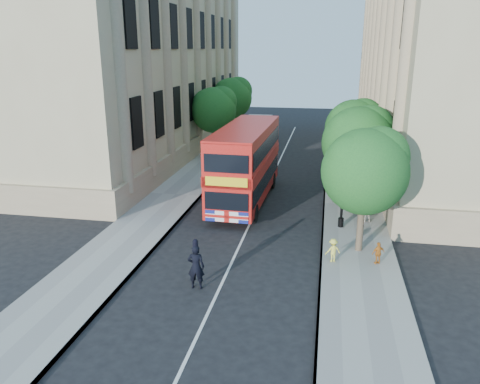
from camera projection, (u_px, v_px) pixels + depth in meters
The scene contains 17 objects.
ground at pixel (228, 270), 20.85m from camera, with size 120.00×120.00×0.00m, color black.
pavement_right at pixel (352, 205), 29.20m from camera, with size 3.50×80.00×0.12m, color gray.
pavement_left at pixel (176, 195), 31.24m from camera, with size 3.50×80.00×0.12m, color gray.
building_right at pixel (453, 54), 38.29m from camera, with size 12.00×38.00×18.00m, color tan.
building_left at pixel (136, 53), 43.18m from camera, with size 12.00×38.00×18.00m, color tan.
tree_right_near at pixel (366, 167), 21.41m from camera, with size 4.00×4.00×6.08m.
tree_right_mid at pixel (359, 139), 26.99m from camera, with size 4.20×4.20×6.37m.
tree_right_far at pixel (354, 125), 32.66m from camera, with size 4.00×4.00×6.15m.
tree_left_far at pixel (214, 107), 41.29m from camera, with size 4.00×4.00×6.30m.
tree_left_back at pixel (232, 96), 48.72m from camera, with size 4.20×4.20×6.65m.
lamp_post at pixel (343, 185), 24.86m from camera, with size 0.32×0.32×5.16m.
double_decker_bus at pixel (246, 162), 29.32m from camera, with size 3.01×10.39×4.77m.
box_van at pixel (236, 166), 34.01m from camera, with size 2.18×4.68×2.61m.
police_constable at pixel (196, 267), 18.99m from camera, with size 0.70×0.46×1.91m, color black.
woman_pedestrian at pixel (365, 209), 26.13m from camera, with size 0.72×0.56×1.48m, color beige.
child_a at pixel (378, 253), 21.01m from camera, with size 0.61×0.25×1.04m, color #C67122.
child_b at pixel (333, 250), 21.23m from camera, with size 0.71×0.41×1.10m, color #E1DA4C.
Camera 1 is at (4.02, -18.48, 9.46)m, focal length 35.00 mm.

